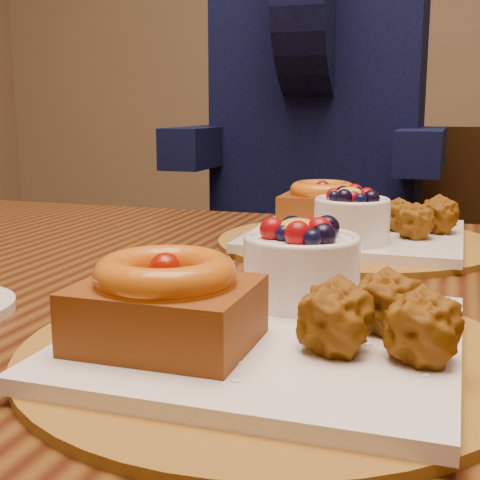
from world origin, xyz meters
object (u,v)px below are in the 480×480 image
dining_table (323,353)px  chair_far (408,298)px  place_setting_far (354,226)px  diner (320,84)px  place_setting_near (266,315)px

dining_table → chair_far: (0.03, 0.89, -0.18)m
place_setting_far → diner: 0.71m
dining_table → place_setting_near: (-0.00, -0.21, 0.11)m
place_setting_near → chair_far: size_ratio=0.42×
dining_table → place_setting_near: 0.24m
place_setting_near → diner: 1.12m
dining_table → place_setting_far: size_ratio=4.21×
place_setting_near → diner: size_ratio=0.41×
place_setting_near → place_setting_far: place_setting_near is taller
diner → place_setting_near: bearing=-64.8°
place_setting_far → diner: size_ratio=0.41×
dining_table → diner: diner is taller
place_setting_far → chair_far: (0.03, 0.67, -0.29)m
place_setting_near → chair_far: 1.14m
chair_far → diner: bearing=-178.8°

